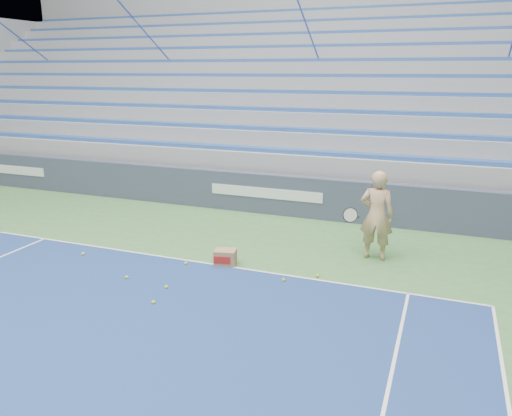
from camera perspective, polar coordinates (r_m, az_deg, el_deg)
The scene contains 11 objects.
sponsor_barrier at distance 13.73m, azimuth 1.30°, elevation 1.66°, with size 30.00×0.32×1.10m.
bleachers at distance 18.87m, azimuth 7.35°, elevation 10.91°, with size 31.00×9.15×7.30m.
tennis_player at distance 10.58m, azimuth 13.60°, elevation -0.82°, with size 0.95×0.85×1.89m.
ball_box at distance 10.21m, azimuth -3.53°, elevation -5.65°, with size 0.49×0.42×0.32m.
tennis_ball_0 at distance 8.79m, azimuth -11.65°, elevation -10.51°, with size 0.07×0.07×0.07m, color #B9D62B.
tennis_ball_1 at distance 10.33m, azimuth -8.00°, elevation -6.27°, with size 0.07×0.07×0.07m, color #B9D62B.
tennis_ball_2 at distance 9.32m, azimuth -10.21°, elevation -8.88°, with size 0.07×0.07×0.07m, color #B9D62B.
tennis_ball_3 at distance 9.72m, azimuth 7.04°, elevation -7.68°, with size 0.07×0.07×0.07m, color #B9D62B.
tennis_ball_4 at distance 9.89m, azimuth -14.56°, elevation -7.68°, with size 0.07×0.07×0.07m, color #B9D62B.
tennis_ball_5 at distance 9.47m, azimuth 3.17°, elevation -8.21°, with size 0.07×0.07×0.07m, color #B9D62B.
tennis_ball_6 at distance 11.35m, azimuth -19.15°, elevation -4.98°, with size 0.07×0.07×0.07m, color #B9D62B.
Camera 1 is at (4.51, 3.34, 3.85)m, focal length 35.00 mm.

